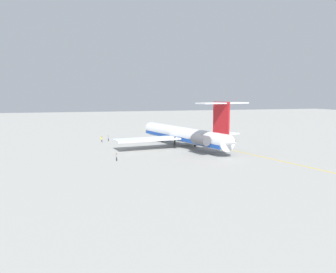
% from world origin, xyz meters
% --- Properties ---
extents(ground, '(380.50, 380.50, 0.00)m').
position_xyz_m(ground, '(0.00, 0.00, 0.00)').
color(ground, '#9E9E99').
extents(main_jetliner, '(41.34, 36.92, 12.17)m').
position_xyz_m(main_jetliner, '(-0.52, 10.78, 3.32)').
color(main_jetliner, silver).
rests_on(main_jetliner, ground).
extents(ground_crew_near_nose, '(0.36, 0.30, 1.70)m').
position_xyz_m(ground_crew_near_nose, '(-13.75, 30.42, 1.08)').
color(ground_crew_near_nose, black).
rests_on(ground_crew_near_nose, ground).
extents(ground_crew_near_tail, '(0.42, 0.27, 1.69)m').
position_xyz_m(ground_crew_near_tail, '(23.63, -0.62, 1.07)').
color(ground_crew_near_tail, black).
rests_on(ground_crew_near_tail, ground).
extents(ground_crew_portside, '(0.28, 0.36, 1.69)m').
position_xyz_m(ground_crew_portside, '(15.09, 30.91, 1.07)').
color(ground_crew_portside, black).
rests_on(ground_crew_portside, ground).
extents(ground_crew_starboard, '(0.41, 0.29, 1.80)m').
position_xyz_m(ground_crew_starboard, '(16.78, 28.85, 1.14)').
color(ground_crew_starboard, black).
rests_on(ground_crew_starboard, ground).
extents(safety_cone_nose, '(0.40, 0.40, 0.55)m').
position_xyz_m(safety_cone_nose, '(24.64, 4.40, 0.28)').
color(safety_cone_nose, '#EA590F').
rests_on(safety_cone_nose, ground).
extents(taxiway_centreline, '(88.40, 20.10, 0.01)m').
position_xyz_m(taxiway_centreline, '(0.63, 2.89, 0.00)').
color(taxiway_centreline, gold).
rests_on(taxiway_centreline, ground).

